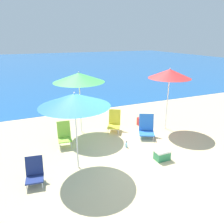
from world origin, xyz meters
name	(u,v)px	position (x,y,z in m)	size (l,w,h in m)	color
ground_plane	(124,166)	(0.00, 0.00, 0.00)	(60.00, 60.00, 0.00)	#D1BA89
sea_water	(36,65)	(0.00, 24.92, 0.00)	(60.00, 40.00, 0.01)	#1E5699
beach_umbrella_green	(79,78)	(-0.42, 2.67, 2.01)	(1.77, 1.77, 2.21)	white
beach_umbrella_red	(170,74)	(2.61, 1.70, 2.09)	(1.52, 1.52, 2.30)	white
beach_umbrella_blue	(75,100)	(-1.13, 0.46, 1.88)	(1.77, 1.77, 2.08)	white
beach_chair_blue	(146,127)	(1.57, 1.39, 0.34)	(0.72, 0.76, 0.78)	silver
beach_chair_yellow	(114,121)	(0.74, 2.30, 0.36)	(0.68, 0.74, 0.77)	silver
beach_chair_navy	(34,172)	(-2.25, 0.23, 0.29)	(0.47, 0.55, 0.63)	silver
beach_chair_lime	(64,134)	(-1.20, 1.86, 0.38)	(0.47, 0.57, 0.77)	silver
backpack_red	(141,121)	(1.94, 2.35, 0.16)	(0.31, 0.25, 0.32)	red
water_bottle	(126,145)	(0.56, 0.94, 0.08)	(0.08, 0.08, 0.20)	#8CCCEA
cooler_box	(162,155)	(1.16, -0.12, 0.15)	(0.42, 0.29, 0.30)	#338C59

